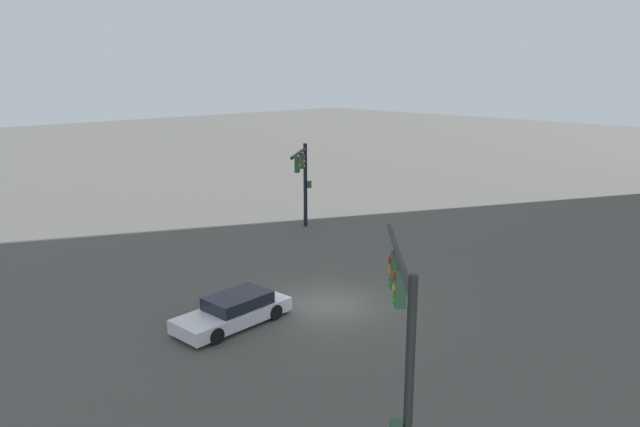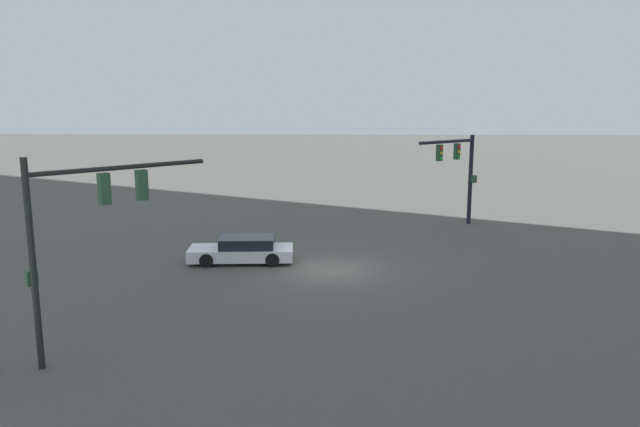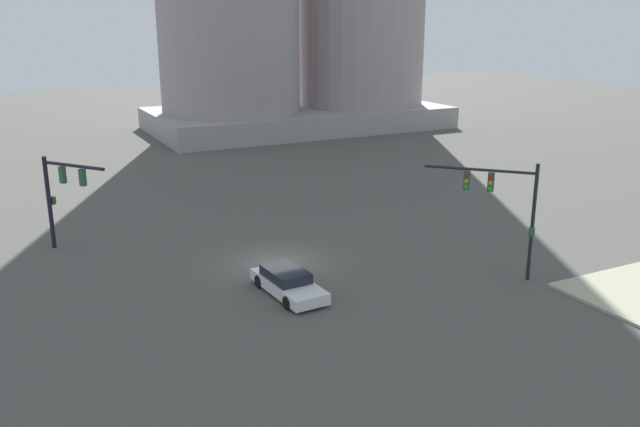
# 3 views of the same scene
# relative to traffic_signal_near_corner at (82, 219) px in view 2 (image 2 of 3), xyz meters

# --- Properties ---
(ground_plane) EXTENTS (198.80, 198.80, 0.00)m
(ground_plane) POSITION_rel_traffic_signal_near_corner_xyz_m (-9.61, 7.11, -4.21)
(ground_plane) COLOR #4C4C46
(traffic_signal_near_corner) EXTENTS (4.07, 4.40, 6.13)m
(traffic_signal_near_corner) POSITION_rel_traffic_signal_near_corner_xyz_m (0.00, 0.00, 0.00)
(traffic_signal_near_corner) COLOR black
(traffic_signal_near_corner) RESTS_ON ground
(traffic_signal_opposite_side) EXTENTS (2.89, 3.89, 5.46)m
(traffic_signal_opposite_side) POSITION_rel_traffic_signal_near_corner_xyz_m (-19.65, 14.68, -0.50)
(traffic_signal_opposite_side) COLOR black
(traffic_signal_opposite_side) RESTS_ON ground
(sedan_car_approaching) EXTENTS (2.22, 5.01, 1.21)m
(sedan_car_approaching) POSITION_rel_traffic_signal_near_corner_xyz_m (-10.78, 2.94, -3.63)
(sedan_car_approaching) COLOR silver
(sedan_car_approaching) RESTS_ON ground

